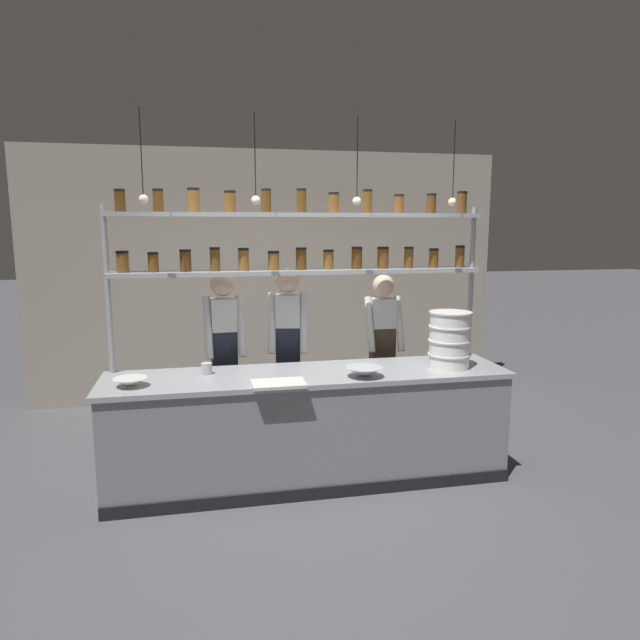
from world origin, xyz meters
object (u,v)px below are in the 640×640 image
Objects in this scene: chef_left at (224,352)px; prep_bowl_center_front at (364,372)px; chef_center at (288,347)px; chef_right at (382,347)px; serving_cup_front at (207,369)px; container_stack at (450,340)px; cutting_board at (278,384)px; prep_bowl_near_left at (130,382)px; spice_shelf_unit at (300,249)px.

chef_left reaches higher than prep_bowl_center_front.
chef_center reaches higher than chef_right.
serving_cup_front is (-0.74, -0.53, -0.03)m from chef_center.
chef_right reaches higher than serving_cup_front.
chef_right reaches higher than container_stack.
chef_center is 0.99m from cutting_board.
chef_left is at bearing 110.40° from cutting_board.
cutting_board is 1.09m from prep_bowl_near_left.
serving_cup_front is at bearing 139.91° from cutting_board.
serving_cup_front is at bearing -158.22° from chef_right.
prep_bowl_center_front is 3.20× the size of serving_cup_front.
prep_bowl_near_left is (-0.72, -0.78, -0.03)m from chef_left.
cutting_board is at bearing -40.09° from serving_cup_front.
chef_left is at bearing 140.39° from prep_bowl_center_front.
container_stack reaches higher than prep_bowl_near_left.
chef_left is at bearing 158.81° from container_stack.
chef_left is at bearing 47.17° from prep_bowl_near_left.
prep_bowl_near_left is (-2.56, -0.07, -0.20)m from container_stack.
prep_bowl_center_front is (1.05, -0.87, -0.02)m from chef_left.
spice_shelf_unit is 1.36m from chef_right.
prep_bowl_center_front is at bearing -168.76° from container_stack.
spice_shelf_unit is at bearing -69.13° from chef_center.
serving_cup_front reaches higher than prep_bowl_near_left.
prep_bowl_center_front is at bearing -53.58° from spice_shelf_unit.
prep_bowl_near_left is (-1.08, 0.18, 0.02)m from cutting_board.
serving_cup_front is at bearing 164.08° from prep_bowl_center_front.
prep_bowl_center_front is (0.47, -0.88, -0.04)m from chef_center.
container_stack is 2.57m from prep_bowl_near_left.
chef_right is 2.40m from prep_bowl_near_left.
cutting_board is (-1.48, -0.25, -0.23)m from container_stack.
chef_right is 6.65× the size of prep_bowl_near_left.
chef_center reaches higher than container_stack.
spice_shelf_unit is 1.84× the size of chef_center.
chef_left is at bearing -174.89° from chef_right.
serving_cup_front is at bearing -111.59° from chef_left.
spice_shelf_unit is at bearing -30.31° from chef_left.
container_stack is (1.20, -0.40, -0.75)m from spice_shelf_unit.
chef_left is 4.25× the size of cutting_board.
prep_bowl_near_left is at bearing -138.67° from chef_center.
chef_left is 1.03m from cutting_board.
chef_left reaches higher than container_stack.
container_stack is 1.18× the size of cutting_board.
serving_cup_front is (0.56, 0.26, 0.01)m from prep_bowl_near_left.
chef_center is at bearing 77.09° from cutting_board.
chef_left reaches higher than chef_right.
chef_center reaches higher than serving_cup_front.
spice_shelf_unit is at bearing 161.56° from container_stack.
chef_left is 18.45× the size of serving_cup_front.
container_stack is 2.02m from serving_cup_front.
spice_shelf_unit is 1.86× the size of chef_left.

